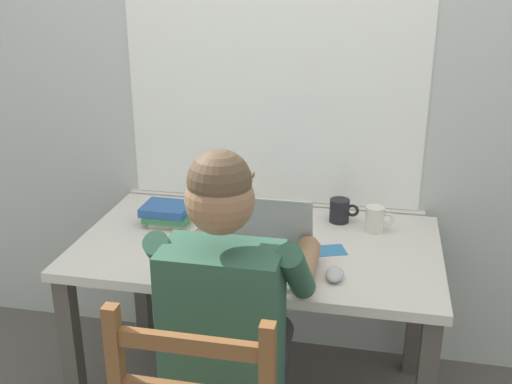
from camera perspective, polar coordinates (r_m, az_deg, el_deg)
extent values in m
cube|color=beige|center=(2.58, 2.29, 11.49)|extent=(6.00, 0.04, 2.60)
cube|color=white|center=(2.57, 1.64, 10.77)|extent=(1.24, 0.01, 1.09)
cube|color=beige|center=(2.72, 1.50, -1.12)|extent=(1.30, 0.06, 0.04)
cube|color=beige|center=(2.32, 0.17, -5.05)|extent=(1.34, 0.77, 0.03)
cube|color=#4C4742|center=(2.43, -16.50, -14.62)|extent=(0.06, 0.06, 0.69)
cube|color=#4C4742|center=(2.94, -10.52, -7.45)|extent=(0.06, 0.06, 0.69)
cube|color=#4C4742|center=(2.76, 14.52, -9.82)|extent=(0.06, 0.06, 0.69)
cube|color=#2D5642|center=(1.84, -3.09, -12.29)|extent=(0.34, 0.20, 0.50)
sphere|color=#936B4C|center=(1.65, -3.35, -0.74)|extent=(0.19, 0.19, 0.19)
sphere|color=brown|center=(1.63, -3.39, 0.96)|extent=(0.17, 0.17, 0.17)
cube|color=brown|center=(1.72, -2.64, 1.31)|extent=(0.13, 0.10, 0.01)
cylinder|color=#38383D|center=(2.16, -3.96, -14.73)|extent=(0.13, 0.40, 0.13)
cylinder|color=#38383D|center=(2.12, 0.90, -15.34)|extent=(0.13, 0.40, 0.13)
cylinder|color=#38383D|center=(2.45, -2.53, -16.52)|extent=(0.10, 0.10, 0.47)
cylinder|color=#38383D|center=(2.42, 1.80, -17.05)|extent=(0.10, 0.10, 0.47)
cylinder|color=#2D5642|center=(1.89, -8.40, -6.14)|extent=(0.10, 0.25, 0.25)
cylinder|color=#936B4C|center=(2.12, -6.18, -5.74)|extent=(0.07, 0.28, 0.07)
sphere|color=#936B4C|center=(2.24, -4.85, -4.21)|extent=(0.08, 0.08, 0.08)
cylinder|color=#2D5642|center=(1.80, 3.78, -7.37)|extent=(0.10, 0.25, 0.25)
cylinder|color=#936B4C|center=(2.05, 4.63, -6.77)|extent=(0.07, 0.28, 0.07)
sphere|color=#936B4C|center=(2.17, 4.85, -5.07)|extent=(0.08, 0.08, 0.08)
cube|color=brown|center=(1.51, -6.26, -13.77)|extent=(0.36, 0.02, 0.04)
cube|color=#ADAFB2|center=(2.10, 0.14, -7.27)|extent=(0.33, 0.23, 0.02)
cube|color=silver|center=(2.09, 0.14, -7.04)|extent=(0.29, 0.17, 0.00)
cube|color=#ADAFB2|center=(2.18, 0.93, -2.85)|extent=(0.33, 0.08, 0.21)
cube|color=#99A8B2|center=(2.18, 0.93, -2.85)|extent=(0.29, 0.06, 0.18)
ellipsoid|color=#ADAFB2|center=(2.07, 7.25, -7.51)|extent=(0.06, 0.10, 0.03)
cylinder|color=silver|center=(2.43, 10.87, -2.46)|extent=(0.07, 0.07, 0.10)
torus|color=silver|center=(2.43, 12.02, -2.44)|extent=(0.05, 0.01, 0.05)
cylinder|color=#38281E|center=(2.33, -2.55, -3.20)|extent=(0.08, 0.08, 0.09)
torus|color=#38281E|center=(2.32, -1.35, -3.20)|extent=(0.05, 0.01, 0.05)
cylinder|color=black|center=(2.50, 7.69, -1.71)|extent=(0.08, 0.08, 0.09)
torus|color=black|center=(2.49, 8.87, -1.70)|extent=(0.05, 0.01, 0.05)
cube|color=gold|center=(2.50, 1.45, -2.31)|extent=(0.21, 0.17, 0.03)
cube|color=#2D5B9E|center=(2.48, 1.72, -1.76)|extent=(0.17, 0.16, 0.02)
cube|color=white|center=(2.49, -7.97, -2.64)|extent=(0.16, 0.13, 0.02)
cube|color=#38844C|center=(2.48, -8.04, -2.20)|extent=(0.19, 0.15, 0.02)
cube|color=#2D5B9E|center=(2.48, -8.26, -1.54)|extent=(0.18, 0.15, 0.03)
cube|color=silver|center=(2.17, -0.33, -6.31)|extent=(0.20, 0.17, 0.01)
cube|color=white|center=(2.34, -0.32, -4.17)|extent=(0.24, 0.22, 0.02)
cube|color=white|center=(2.14, 1.20, -6.81)|extent=(0.21, 0.19, 0.01)
cube|color=teal|center=(2.27, 6.59, -5.37)|extent=(0.15, 0.13, 0.00)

